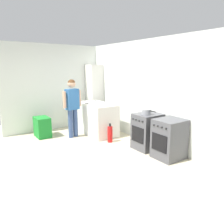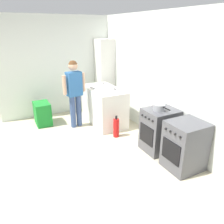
# 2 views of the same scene
# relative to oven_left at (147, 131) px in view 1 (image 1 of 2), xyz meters

# --- Properties ---
(ground_plane) EXTENTS (8.00, 8.00, 0.00)m
(ground_plane) POSITION_rel_oven_left_xyz_m (-0.35, -1.58, -0.43)
(ground_plane) COLOR beige
(back_wall) EXTENTS (6.00, 0.10, 2.60)m
(back_wall) POSITION_rel_oven_left_xyz_m (-0.35, 0.37, 0.87)
(back_wall) COLOR silver
(back_wall) RESTS_ON ground
(side_wall_left) EXTENTS (0.10, 3.10, 2.60)m
(side_wall_left) POSITION_rel_oven_left_xyz_m (-2.95, -1.18, 0.87)
(side_wall_left) COLOR silver
(side_wall_left) RESTS_ON ground
(counter_unit) EXTENTS (1.30, 0.70, 0.90)m
(counter_unit) POSITION_rel_oven_left_xyz_m (-1.70, -0.38, 0.02)
(counter_unit) COLOR silver
(counter_unit) RESTS_ON ground
(oven_left) EXTENTS (0.53, 0.62, 0.85)m
(oven_left) POSITION_rel_oven_left_xyz_m (0.00, 0.00, 0.00)
(oven_left) COLOR #4C4C51
(oven_left) RESTS_ON ground
(oven_right) EXTENTS (0.54, 0.62, 0.85)m
(oven_right) POSITION_rel_oven_left_xyz_m (0.67, 0.00, 0.00)
(oven_right) COLOR #4C4C51
(oven_right) RESTS_ON ground
(pot) EXTENTS (0.40, 0.22, 0.12)m
(pot) POSITION_rel_oven_left_xyz_m (0.03, -0.07, 0.49)
(pot) COLOR gray
(pot) RESTS_ON oven_left
(knife_chef) EXTENTS (0.30, 0.16, 0.01)m
(knife_chef) POSITION_rel_oven_left_xyz_m (-2.08, -0.20, 0.48)
(knife_chef) COLOR silver
(knife_chef) RESTS_ON counter_unit
(knife_utility) EXTENTS (0.24, 0.13, 0.01)m
(knife_utility) POSITION_rel_oven_left_xyz_m (-1.81, -0.59, 0.48)
(knife_utility) COLOR silver
(knife_utility) RESTS_ON counter_unit
(knife_carving) EXTENTS (0.33, 0.06, 0.01)m
(knife_carving) POSITION_rel_oven_left_xyz_m (-1.40, -0.19, 0.48)
(knife_carving) COLOR silver
(knife_carving) RESTS_ON counter_unit
(person) EXTENTS (0.25, 0.56, 1.60)m
(person) POSITION_rel_oven_left_xyz_m (-1.81, -1.08, 0.53)
(person) COLOR #384C7A
(person) RESTS_ON ground
(fire_extinguisher) EXTENTS (0.13, 0.13, 0.50)m
(fire_extinguisher) POSITION_rel_oven_left_xyz_m (-0.87, -0.48, -0.21)
(fire_extinguisher) COLOR red
(fire_extinguisher) RESTS_ON ground
(recycling_crate_lower) EXTENTS (0.52, 0.36, 0.28)m
(recycling_crate_lower) POSITION_rel_oven_left_xyz_m (-2.32, -1.78, -0.29)
(recycling_crate_lower) COLOR #1E842D
(recycling_crate_lower) RESTS_ON ground
(recycling_crate_upper) EXTENTS (0.52, 0.36, 0.28)m
(recycling_crate_upper) POSITION_rel_oven_left_xyz_m (-2.32, -1.78, -0.01)
(recycling_crate_upper) COLOR #1E842D
(recycling_crate_upper) RESTS_ON recycling_crate_lower
(larder_cabinet) EXTENTS (0.48, 0.44, 2.00)m
(larder_cabinet) POSITION_rel_oven_left_xyz_m (-2.65, 0.10, 0.57)
(larder_cabinet) COLOR silver
(larder_cabinet) RESTS_ON ground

